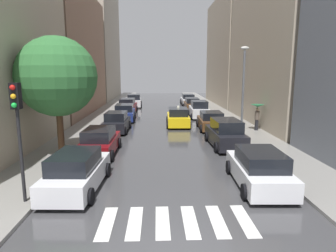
{
  "coord_description": "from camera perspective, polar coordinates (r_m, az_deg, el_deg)",
  "views": [
    {
      "loc": [
        -0.61,
        -7.09,
        4.84
      ],
      "look_at": [
        0.22,
        14.81,
        0.82
      ],
      "focal_mm": 32.03,
      "sensor_mm": 36.0,
      "label": 1
    }
  ],
  "objects": [
    {
      "name": "ground_plane",
      "position": [
        31.47,
        -1.03,
        1.51
      ],
      "size": [
        28.0,
        72.0,
        0.04
      ],
      "primitive_type": "cube",
      "color": "#3C3C3F"
    },
    {
      "name": "sidewalk_left",
      "position": [
        32.0,
        -12.76,
        1.57
      ],
      "size": [
        3.0,
        72.0,
        0.15
      ],
      "primitive_type": "cube",
      "color": "gray",
      "rests_on": "ground"
    },
    {
      "name": "sidewalk_right",
      "position": [
        32.24,
        10.6,
        1.72
      ],
      "size": [
        3.0,
        72.0,
        0.15
      ],
      "primitive_type": "cube",
      "color": "gray",
      "rests_on": "ground"
    },
    {
      "name": "crosswalk_stripes",
      "position": [
        10.26,
        1.59,
        -17.71
      ],
      "size": [
        4.95,
        2.2,
        0.01
      ],
      "color": "silver",
      "rests_on": "ground"
    },
    {
      "name": "building_left_mid",
      "position": [
        36.59,
        -19.16,
        12.9
      ],
      "size": [
        6.0,
        18.02,
        13.59
      ],
      "primitive_type": "cube",
      "color": "#8C6B56",
      "rests_on": "ground"
    },
    {
      "name": "building_left_far",
      "position": [
        55.07,
        -13.62,
        16.67
      ],
      "size": [
        6.0,
        17.65,
        22.26
      ],
      "primitive_type": "cube",
      "color": "#9E9384",
      "rests_on": "ground"
    },
    {
      "name": "building_right_mid",
      "position": [
        29.86,
        21.54,
        15.41
      ],
      "size": [
        6.0,
        16.19,
        15.62
      ],
      "primitive_type": "cube",
      "color": "#B2A38C",
      "rests_on": "ground"
    },
    {
      "name": "building_right_far",
      "position": [
        45.71,
        12.91,
        13.49
      ],
      "size": [
        6.0,
        16.15,
        15.03
      ],
      "primitive_type": "cube",
      "color": "#B2A38C",
      "rests_on": "ground"
    },
    {
      "name": "parked_car_left_nearest",
      "position": [
        13.0,
        -16.98,
        -8.36
      ],
      "size": [
        2.2,
        4.64,
        1.62
      ],
      "rotation": [
        0.0,
        0.0,
        1.52
      ],
      "color": "silver",
      "rests_on": "ground"
    },
    {
      "name": "parked_car_left_second",
      "position": [
        18.0,
        -12.85,
        -3.01
      ],
      "size": [
        2.06,
        4.57,
        1.59
      ],
      "rotation": [
        0.0,
        0.0,
        1.55
      ],
      "color": "maroon",
      "rests_on": "ground"
    },
    {
      "name": "parked_car_left_third",
      "position": [
        24.56,
        -9.74,
        0.68
      ],
      "size": [
        2.08,
        4.15,
        1.63
      ],
      "rotation": [
        0.0,
        0.0,
        1.54
      ],
      "color": "black",
      "rests_on": "ground"
    },
    {
      "name": "parked_car_left_fourth",
      "position": [
        29.96,
        -8.26,
        2.48
      ],
      "size": [
        2.17,
        4.52,
        1.64
      ],
      "rotation": [
        0.0,
        0.0,
        1.6
      ],
      "color": "navy",
      "rests_on": "ground"
    },
    {
      "name": "parked_car_left_fifth",
      "position": [
        35.12,
        -7.69,
        3.71
      ],
      "size": [
        2.12,
        4.58,
        1.74
      ],
      "rotation": [
        0.0,
        0.0,
        1.53
      ],
      "color": "maroon",
      "rests_on": "ground"
    },
    {
      "name": "parked_car_left_sixth",
      "position": [
        41.48,
        -6.47,
        4.76
      ],
      "size": [
        2.21,
        4.66,
        1.75
      ],
      "rotation": [
        0.0,
        0.0,
        1.61
      ],
      "color": "silver",
      "rests_on": "ground"
    },
    {
      "name": "parked_car_right_nearest",
      "position": [
        13.39,
        16.94,
        -7.85
      ],
      "size": [
        2.23,
        4.61,
        1.59
      ],
      "rotation": [
        0.0,
        0.0,
        1.53
      ],
      "color": "silver",
      "rests_on": "ground"
    },
    {
      "name": "parked_car_right_second",
      "position": [
        19.71,
        10.87,
        -1.51
      ],
      "size": [
        2.12,
        4.65,
        1.8
      ],
      "rotation": [
        0.0,
        0.0,
        1.6
      ],
      "color": "black",
      "rests_on": "ground"
    },
    {
      "name": "parked_car_right_third",
      "position": [
        25.28,
        8.18,
        0.92
      ],
      "size": [
        2.2,
        4.05,
        1.53
      ],
      "rotation": [
        0.0,
        0.0,
        1.55
      ],
      "color": "brown",
      "rests_on": "ground"
    },
    {
      "name": "parked_car_right_fourth",
      "position": [
        31.76,
        5.91,
        3.09
      ],
      "size": [
        2.04,
        4.42,
        1.8
      ],
      "rotation": [
        0.0,
        0.0,
        1.56
      ],
      "color": "silver",
      "rests_on": "ground"
    },
    {
      "name": "parked_car_right_fifth",
      "position": [
        38.1,
        4.56,
        4.16
      ],
      "size": [
        1.98,
        4.43,
        1.54
      ],
      "rotation": [
        0.0,
        0.0,
        1.57
      ],
      "color": "brown",
      "rests_on": "ground"
    },
    {
      "name": "parked_car_right_sixth",
      "position": [
        44.28,
        3.81,
        5.04
      ],
      "size": [
        2.11,
        4.57,
        1.53
      ],
      "rotation": [
        0.0,
        0.0,
        1.56
      ],
      "color": "silver",
      "rests_on": "ground"
    },
    {
      "name": "taxi_midroad",
      "position": [
        26.81,
        1.92,
        1.65
      ],
      "size": [
        2.14,
        4.43,
        1.81
      ],
      "rotation": [
        0.0,
        0.0,
        1.55
      ],
      "color": "yellow",
      "rests_on": "ground"
    },
    {
      "name": "pedestrian_foreground",
      "position": [
        24.98,
        16.62,
        2.65
      ],
      "size": [
        1.02,
        1.02,
        2.08
      ],
      "rotation": [
        0.0,
        0.0,
        1.62
      ],
      "color": "black",
      "rests_on": "sidewalk_right"
    },
    {
      "name": "street_tree_left",
      "position": [
        17.63,
        -20.38,
        8.77
      ],
      "size": [
        4.36,
        4.36,
        6.58
      ],
      "color": "#513823",
      "rests_on": "sidewalk_left"
    },
    {
      "name": "traffic_light_left_corner",
      "position": [
        11.62,
        -26.76,
        1.6
      ],
      "size": [
        0.3,
        0.42,
        4.3
      ],
      "color": "black",
      "rests_on": "sidewalk_left"
    },
    {
      "name": "lamp_post_right",
      "position": [
        22.11,
        14.14,
        7.57
      ],
      "size": [
        0.6,
        0.28,
        6.39
      ],
      "color": "#595B60",
      "rests_on": "sidewalk_right"
    }
  ]
}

